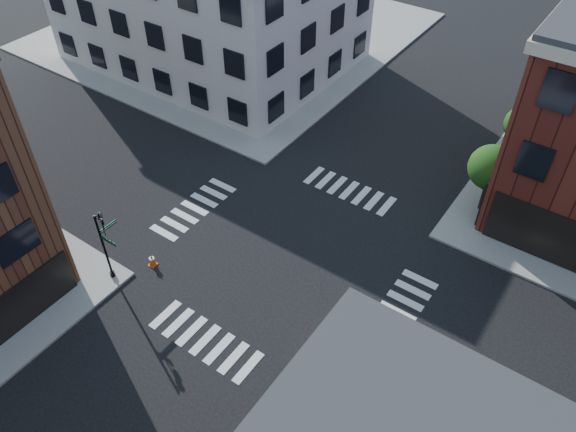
# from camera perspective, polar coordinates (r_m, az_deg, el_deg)

# --- Properties ---
(ground) EXTENTS (120.00, 120.00, 0.00)m
(ground) POSITION_cam_1_polar(r_m,az_deg,el_deg) (31.97, -0.14, -4.01)
(ground) COLOR black
(ground) RESTS_ON ground
(sidewalk_nw) EXTENTS (30.00, 30.00, 0.15)m
(sidewalk_nw) POSITION_cam_1_polar(r_m,az_deg,el_deg) (56.42, -5.59, 18.25)
(sidewalk_nw) COLOR gray
(sidewalk_nw) RESTS_ON ground
(tree_near) EXTENTS (2.69, 2.69, 4.49)m
(tree_near) POSITION_cam_1_polar(r_m,az_deg,el_deg) (34.75, 19.99, 4.43)
(tree_near) COLOR black
(tree_near) RESTS_ON ground
(tree_far) EXTENTS (2.43, 2.43, 4.07)m
(tree_far) POSITION_cam_1_polar(r_m,az_deg,el_deg) (39.87, 22.80, 8.38)
(tree_far) COLOR black
(tree_far) RESTS_ON ground
(signal_pole) EXTENTS (1.29, 1.24, 4.60)m
(signal_pole) POSITION_cam_1_polar(r_m,az_deg,el_deg) (30.30, -18.12, -2.32)
(signal_pole) COLOR black
(signal_pole) RESTS_ON ground
(box_truck) EXTENTS (7.66, 2.77, 3.41)m
(box_truck) POSITION_cam_1_polar(r_m,az_deg,el_deg) (25.82, 11.68, -15.10)
(box_truck) COLOR silver
(box_truck) RESTS_ON ground
(traffic_cone) EXTENTS (0.46, 0.46, 0.79)m
(traffic_cone) POSITION_cam_1_polar(r_m,az_deg,el_deg) (32.09, -13.65, -4.38)
(traffic_cone) COLOR #D64309
(traffic_cone) RESTS_ON ground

